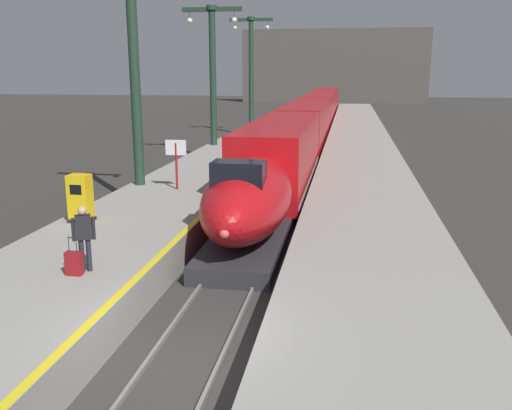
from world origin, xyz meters
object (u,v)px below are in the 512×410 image
at_px(station_column_far, 213,63).
at_px(station_column_mid, 134,59).
at_px(station_column_distant, 251,61).
at_px(rolling_suitcase, 74,263).
at_px(departure_info_board, 176,154).
at_px(highspeed_train_main, 313,116).
at_px(passenger_near_edge, 84,234).
at_px(ticket_machine_yellow, 80,200).

bearing_deg(station_column_far, station_column_mid, -90.00).
distance_m(station_column_distant, rolling_suitcase, 40.30).
distance_m(station_column_far, rolling_suitcase, 25.65).
bearing_deg(departure_info_board, highspeed_train_main, 82.21).
relative_size(station_column_distant, passenger_near_edge, 5.78).
relative_size(passenger_near_edge, rolling_suitcase, 1.72).
bearing_deg(station_column_distant, highspeed_train_main, -6.16).
bearing_deg(station_column_far, rolling_suitcase, -84.19).
xyz_separation_m(station_column_mid, ticket_machine_yellow, (0.35, -6.28, -4.70)).
relative_size(passenger_near_edge, ticket_machine_yellow, 1.06).
bearing_deg(rolling_suitcase, station_column_distant, 93.65).
height_order(station_column_far, ticket_machine_yellow, station_column_far).
bearing_deg(passenger_near_edge, departure_info_board, 94.28).
bearing_deg(station_column_mid, ticket_machine_yellow, -86.81).
relative_size(highspeed_train_main, departure_info_board, 35.86).
bearing_deg(rolling_suitcase, passenger_near_edge, 62.40).
xyz_separation_m(highspeed_train_main, station_column_distant, (-5.90, 0.64, 4.91)).
relative_size(station_column_mid, rolling_suitcase, 9.19).
bearing_deg(departure_info_board, rolling_suitcase, -86.72).
bearing_deg(departure_info_board, ticket_machine_yellow, -106.05).
height_order(station_column_far, station_column_distant, station_column_distant).
distance_m(highspeed_train_main, station_column_distant, 7.70).
height_order(highspeed_train_main, station_column_mid, station_column_mid).
distance_m(station_column_mid, station_column_far, 13.94).
relative_size(highspeed_train_main, station_column_distant, 7.79).
xyz_separation_m(highspeed_train_main, rolling_suitcase, (-3.36, -39.20, -0.61)).
bearing_deg(ticket_machine_yellow, highspeed_train_main, 80.84).
distance_m(ticket_machine_yellow, departure_info_board, 5.84).
bearing_deg(station_column_far, station_column_distant, 90.00).
height_order(passenger_near_edge, rolling_suitcase, passenger_near_edge).
xyz_separation_m(station_column_mid, station_column_distant, (0.00, 28.79, 0.39)).
distance_m(passenger_near_edge, departure_info_board, 10.06).
relative_size(station_column_mid, station_column_distant, 0.92).
bearing_deg(rolling_suitcase, departure_info_board, 93.28).
height_order(station_column_distant, rolling_suitcase, station_column_distant).
bearing_deg(station_column_distant, departure_info_board, -86.22).
height_order(station_column_mid, passenger_near_edge, station_column_mid).
distance_m(station_column_far, departure_info_board, 15.32).
distance_m(rolling_suitcase, departure_info_board, 10.42).
height_order(highspeed_train_main, passenger_near_edge, highspeed_train_main).
bearing_deg(ticket_machine_yellow, station_column_distant, 90.57).
bearing_deg(highspeed_train_main, rolling_suitcase, -94.90).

